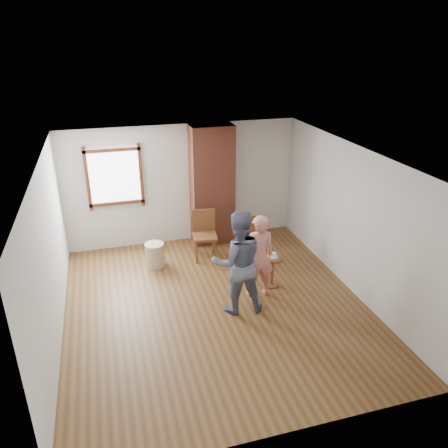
{
  "coord_description": "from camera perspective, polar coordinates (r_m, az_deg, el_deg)",
  "views": [
    {
      "loc": [
        -1.59,
        -6.11,
        4.32
      ],
      "look_at": [
        0.38,
        0.8,
        1.15
      ],
      "focal_mm": 35.0,
      "sensor_mm": 36.0,
      "label": 1
    }
  ],
  "objects": [
    {
      "name": "side_table",
      "position": [
        8.04,
        6.33,
        -5.5
      ],
      "size": [
        0.4,
        0.4,
        0.6
      ],
      "color": "brown",
      "rests_on": "ground"
    },
    {
      "name": "dark_pot",
      "position": [
        9.55,
        -8.47,
        -2.81
      ],
      "size": [
        0.21,
        0.21,
        0.16
      ],
      "primitive_type": "cylinder",
      "rotation": [
        0.0,
        0.0,
        -0.38
      ],
      "color": "black",
      "rests_on": "ground"
    },
    {
      "name": "room_shell",
      "position": [
        7.33,
        -2.87,
        3.74
      ],
      "size": [
        5.04,
        5.52,
        2.62
      ],
      "color": "silver",
      "rests_on": "ground"
    },
    {
      "name": "ground",
      "position": [
        7.65,
        -1.11,
        -10.58
      ],
      "size": [
        5.5,
        5.5,
        0.0
      ],
      "primitive_type": "plane",
      "color": "brown",
      "rests_on": "ground"
    },
    {
      "name": "dining_chair_right",
      "position": [
        8.8,
        3.04,
        -1.8
      ],
      "size": [
        0.45,
        0.45,
        0.93
      ],
      "rotation": [
        0.0,
        0.0,
        0.04
      ],
      "color": "brown",
      "rests_on": "ground"
    },
    {
      "name": "man",
      "position": [
        7.1,
        1.82,
        -5.01
      ],
      "size": [
        0.93,
        0.76,
        1.79
      ],
      "primitive_type": "imported",
      "rotation": [
        0.0,
        0.0,
        3.05
      ],
      "color": "#141A39",
      "rests_on": "ground"
    },
    {
      "name": "stoneware_crock",
      "position": [
        8.83,
        -9.01,
        -4.0
      ],
      "size": [
        0.46,
        0.46,
        0.49
      ],
      "primitive_type": "cylinder",
      "rotation": [
        0.0,
        0.0,
        0.26
      ],
      "color": "#C8AF90",
      "rests_on": "ground"
    },
    {
      "name": "cake_slice",
      "position": [
        7.93,
        6.47,
        -4.01
      ],
      "size": [
        0.08,
        0.07,
        0.06
      ],
      "primitive_type": "cube",
      "color": "white",
      "rests_on": "cake_plate"
    },
    {
      "name": "brick_chimney",
      "position": [
        9.38,
        -1.56,
        5.03
      ],
      "size": [
        0.9,
        0.5,
        2.6
      ],
      "primitive_type": "cube",
      "color": "#9E4E38",
      "rests_on": "ground"
    },
    {
      "name": "cake_plate",
      "position": [
        7.95,
        6.39,
        -4.23
      ],
      "size": [
        0.18,
        0.18,
        0.01
      ],
      "primitive_type": "cylinder",
      "color": "white",
      "rests_on": "side_table"
    },
    {
      "name": "dining_chair_left",
      "position": [
        8.94,
        -2.58,
        -1.02
      ],
      "size": [
        0.53,
        0.53,
        1.02
      ],
      "rotation": [
        0.0,
        0.0,
        -0.13
      ],
      "color": "brown",
      "rests_on": "ground"
    },
    {
      "name": "person_pink",
      "position": [
        7.56,
        4.52,
        -4.24
      ],
      "size": [
        0.58,
        0.4,
        1.54
      ],
      "primitive_type": "imported",
      "rotation": [
        0.0,
        0.0,
        3.09
      ],
      "color": "#E68473",
      "rests_on": "ground"
    }
  ]
}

